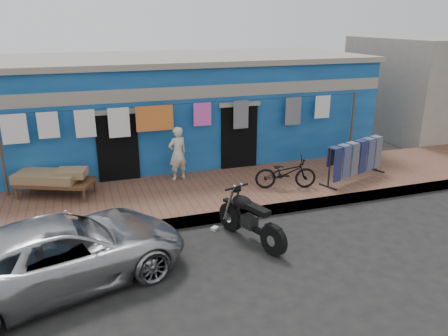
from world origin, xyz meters
TOP-DOWN VIEW (x-y plane):
  - ground at (0.00, 0.00)m, footprint 80.00×80.00m
  - sidewalk at (0.00, 3.00)m, footprint 28.00×3.00m
  - curb at (0.00, 1.55)m, footprint 28.00×0.10m
  - building at (-0.00, 6.99)m, footprint 12.20×5.20m
  - neighbor_right at (11.00, 7.00)m, footprint 6.00×5.00m
  - clothesline at (-0.69, 4.25)m, footprint 10.06×0.06m
  - car at (-3.61, 0.08)m, footprint 4.82×3.20m
  - seated_person at (-0.66, 4.01)m, footprint 0.62×0.50m
  - bicycle at (1.85, 2.47)m, footprint 1.67×0.96m
  - motorcycle at (0.07, 0.44)m, footprint 1.67×2.09m
  - charpoy at (-3.82, 3.82)m, footprint 2.64×2.38m
  - jeans_rack at (3.96, 2.49)m, footprint 2.59×1.93m
  - litter_a at (-0.49, 1.20)m, footprint 0.20×0.19m
  - litter_b at (0.48, 1.20)m, footprint 0.18×0.21m
  - litter_c at (0.19, 1.20)m, footprint 0.24×0.25m

SIDE VIEW (x-z plane):
  - ground at x=0.00m, z-range 0.00..0.00m
  - litter_a at x=-0.49m, z-range 0.00..0.07m
  - litter_c at x=0.19m, z-range 0.00..0.08m
  - litter_b at x=0.48m, z-range 0.00..0.09m
  - sidewalk at x=0.00m, z-range 0.00..0.25m
  - curb at x=0.00m, z-range 0.00..0.25m
  - motorcycle at x=0.07m, z-range 0.00..1.11m
  - charpoy at x=-3.82m, z-range 0.25..0.91m
  - car at x=-3.61m, z-range 0.00..1.25m
  - bicycle at x=1.85m, z-range 0.25..1.27m
  - jeans_rack at x=3.96m, z-range 0.25..1.35m
  - seated_person at x=-0.66m, z-range 0.25..1.74m
  - building at x=0.00m, z-range 0.01..3.37m
  - clothesline at x=-0.69m, z-range 0.78..2.88m
  - neighbor_right at x=11.00m, z-range 0.00..3.80m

